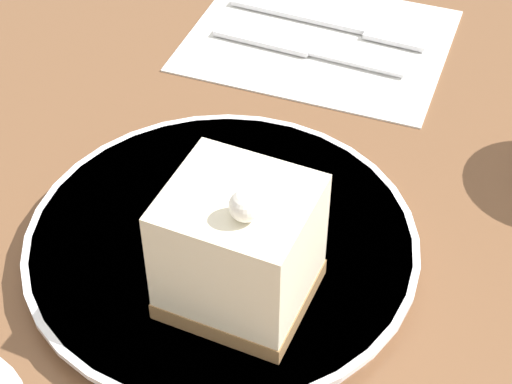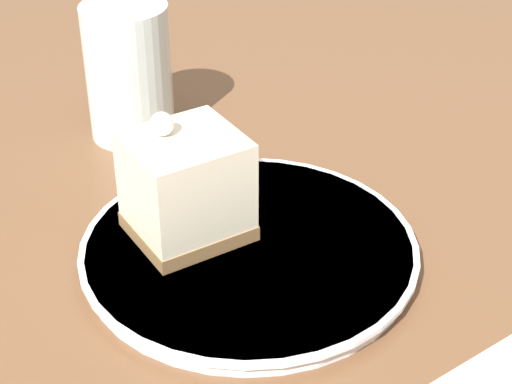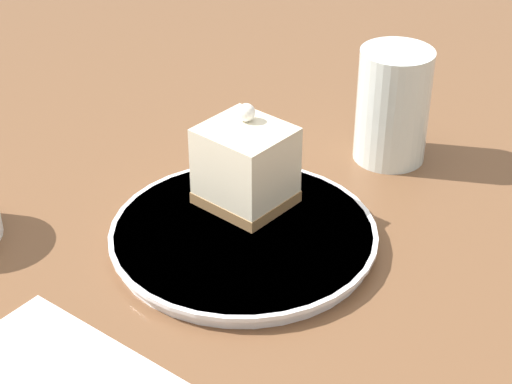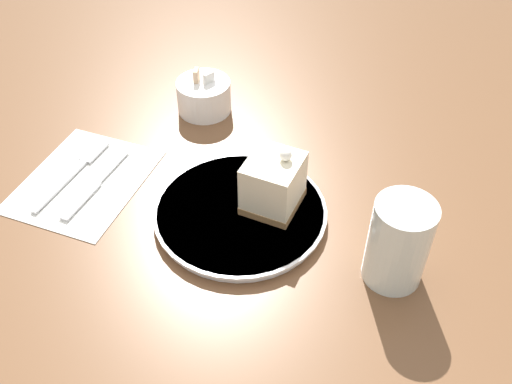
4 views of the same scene
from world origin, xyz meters
name	(u,v)px [view 4 (image 4 of 4)]	position (x,y,z in m)	size (l,w,h in m)	color
ground_plane	(264,217)	(0.00, 0.00, 0.00)	(4.00, 4.00, 0.00)	brown
plate	(240,213)	(-0.03, -0.01, 0.01)	(0.25, 0.25, 0.02)	white
cake_slice	(273,183)	(0.01, 0.02, 0.06)	(0.07, 0.08, 0.10)	olive
napkin	(84,180)	(-0.28, -0.04, 0.00)	(0.18, 0.22, 0.00)	white
fork	(77,169)	(-0.31, -0.02, 0.01)	(0.02, 0.18, 0.00)	silver
knife	(91,189)	(-0.26, -0.05, 0.01)	(0.01, 0.17, 0.00)	silver
sugar_bowl	(204,96)	(-0.20, 0.20, 0.03)	(0.09, 0.09, 0.08)	white
drinking_glass	(398,243)	(0.19, -0.03, 0.06)	(0.08, 0.08, 0.12)	silver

